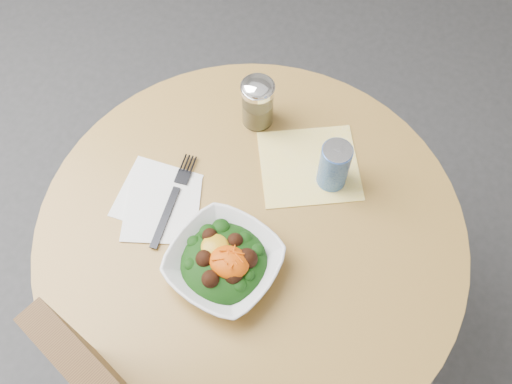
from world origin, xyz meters
TOP-DOWN VIEW (x-y plane):
  - ground at (0.00, 0.00)m, footprint 6.00×6.00m
  - table at (0.00, 0.00)m, footprint 0.90×0.90m
  - cloth_napkin at (0.06, 0.19)m, footprint 0.28×0.27m
  - paper_napkins at (-0.21, -0.01)m, footprint 0.21×0.21m
  - salad_bowl at (-0.02, -0.09)m, footprint 0.25×0.25m
  - fork at (-0.18, 0.01)m, footprint 0.05×0.23m
  - spice_shaker at (-0.09, 0.26)m, footprint 0.07×0.07m
  - beverage_can at (0.11, 0.18)m, footprint 0.06×0.06m

SIDE VIEW (x-z plane):
  - ground at x=0.00m, z-range 0.00..0.00m
  - table at x=0.00m, z-range 0.18..0.93m
  - cloth_napkin at x=0.06m, z-range 0.75..0.75m
  - paper_napkins at x=-0.21m, z-range 0.75..0.75m
  - fork at x=-0.18m, z-range 0.75..0.76m
  - salad_bowl at x=-0.02m, z-range 0.74..0.82m
  - beverage_can at x=0.11m, z-range 0.75..0.87m
  - spice_shaker at x=-0.09m, z-range 0.75..0.88m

